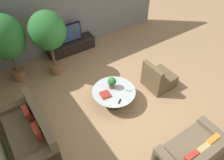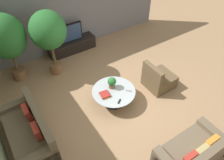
{
  "view_description": "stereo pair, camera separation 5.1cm",
  "coord_description": "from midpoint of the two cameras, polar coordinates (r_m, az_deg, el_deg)",
  "views": [
    {
      "loc": [
        -2.59,
        -3.35,
        4.67
      ],
      "look_at": [
        -0.12,
        0.33,
        0.55
      ],
      "focal_mm": 35.0,
      "sensor_mm": 36.0,
      "label": 1
    },
    {
      "loc": [
        -2.55,
        -3.38,
        4.67
      ],
      "look_at": [
        -0.12,
        0.33,
        0.55
      ],
      "focal_mm": 35.0,
      "sensor_mm": 36.0,
      "label": 2
    }
  ],
  "objects": [
    {
      "name": "couch_by_wall",
      "position": [
        5.61,
        -20.47,
        -12.51
      ],
      "size": [
        0.84,
        1.86,
        0.84
      ],
      "rotation": [
        0.0,
        0.0,
        -1.57
      ],
      "color": "brown",
      "rests_on": "ground"
    },
    {
      "name": "potted_plant_tabletop",
      "position": [
        5.91,
        0.21,
        -0.63
      ],
      "size": [
        0.24,
        0.24,
        0.34
      ],
      "color": "brown",
      "rests_on": "coffee_table"
    },
    {
      "name": "media_console",
      "position": [
        8.09,
        -10.28,
        8.79
      ],
      "size": [
        1.74,
        0.5,
        0.43
      ],
      "color": "black",
      "rests_on": "ground"
    },
    {
      "name": "remote_black",
      "position": [
        5.68,
        2.17,
        -5.58
      ],
      "size": [
        0.15,
        0.12,
        0.02
      ],
      "primitive_type": "cube",
      "rotation": [
        0.0,
        0.0,
        -0.97
      ],
      "color": "black",
      "rests_on": "coffee_table"
    },
    {
      "name": "remote_silver",
      "position": [
        5.96,
        4.6,
        -2.76
      ],
      "size": [
        0.14,
        0.14,
        0.02
      ],
      "primitive_type": "cube",
      "rotation": [
        0.0,
        0.0,
        0.8
      ],
      "color": "gray",
      "rests_on": "coffee_table"
    },
    {
      "name": "couch_near_entry",
      "position": [
        5.29,
        20.6,
        -17.53
      ],
      "size": [
        1.57,
        0.84,
        0.84
      ],
      "rotation": [
        0.0,
        0.0,
        3.14
      ],
      "color": "brown",
      "rests_on": "ground"
    },
    {
      "name": "armchair_wicker",
      "position": [
        6.63,
        12.21,
        0.18
      ],
      "size": [
        0.8,
        0.76,
        0.86
      ],
      "rotation": [
        0.0,
        0.0,
        1.57
      ],
      "color": "brown",
      "rests_on": "ground"
    },
    {
      "name": "back_wall_stone",
      "position": [
        7.78,
        -11.5,
        18.03
      ],
      "size": [
        7.4,
        0.12,
        3.0
      ],
      "primitive_type": "cube",
      "color": "slate",
      "rests_on": "ground"
    },
    {
      "name": "television",
      "position": [
        7.81,
        -10.76,
        11.98
      ],
      "size": [
        0.88,
        0.13,
        0.65
      ],
      "color": "black",
      "rests_on": "media_console"
    },
    {
      "name": "book_stack",
      "position": [
        5.8,
        -1.64,
        -3.85
      ],
      "size": [
        0.27,
        0.29,
        0.06
      ],
      "color": "gold",
      "rests_on": "coffee_table"
    },
    {
      "name": "ground_plane",
      "position": [
        6.3,
        2.81,
        -4.98
      ],
      "size": [
        24.0,
        24.0,
        0.0
      ],
      "primitive_type": "plane",
      "color": "#9E7A56"
    },
    {
      "name": "coffee_table",
      "position": [
        6.03,
        0.68,
        -3.67
      ],
      "size": [
        1.19,
        1.19,
        0.41
      ],
      "color": "black",
      "rests_on": "ground"
    },
    {
      "name": "potted_palm_corner",
      "position": [
        6.54,
        -16.09,
        11.98
      ],
      "size": [
        1.04,
        1.04,
        2.11
      ],
      "color": "brown",
      "rests_on": "ground"
    },
    {
      "name": "potted_palm_tall",
      "position": [
        6.72,
        -25.78,
        9.8
      ],
      "size": [
        1.08,
        1.08,
        2.15
      ],
      "color": "brown",
      "rests_on": "ground"
    }
  ]
}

